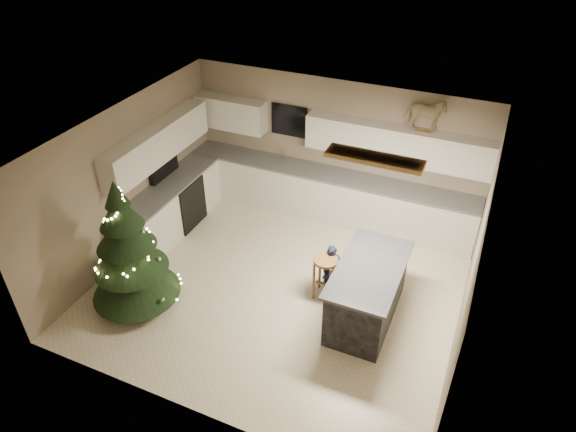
% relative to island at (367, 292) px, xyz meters
% --- Properties ---
extents(ground_plane, '(5.50, 5.50, 0.00)m').
position_rel_island_xyz_m(ground_plane, '(-1.45, 0.09, -0.48)').
color(ground_plane, beige).
extents(room_shell, '(5.52, 5.02, 2.61)m').
position_rel_island_xyz_m(room_shell, '(-1.42, 0.09, 1.27)').
color(room_shell, tan).
rests_on(room_shell, ground_plane).
extents(cabinetry, '(5.50, 3.20, 2.00)m').
position_rel_island_xyz_m(cabinetry, '(-2.36, 1.74, 0.28)').
color(cabinetry, silver).
rests_on(cabinetry, ground_plane).
extents(island, '(0.90, 1.70, 0.95)m').
position_rel_island_xyz_m(island, '(0.00, 0.00, 0.00)').
color(island, black).
rests_on(island, ground_plane).
extents(bar_stool, '(0.38, 0.38, 0.72)m').
position_rel_island_xyz_m(bar_stool, '(-0.72, 0.19, 0.06)').
color(bar_stool, brown).
rests_on(bar_stool, ground_plane).
extents(christmas_tree, '(1.36, 1.32, 2.18)m').
position_rel_island_xyz_m(christmas_tree, '(-3.30, -1.10, 0.41)').
color(christmas_tree, '#3F2816').
rests_on(christmas_tree, ground_plane).
extents(toddler, '(0.37, 0.35, 0.85)m').
position_rel_island_xyz_m(toddler, '(-0.66, 0.34, -0.05)').
color(toddler, black).
rests_on(toddler, ground_plane).
extents(rocking_horse, '(0.69, 0.40, 0.57)m').
position_rel_island_xyz_m(rocking_horse, '(0.09, 2.42, 1.82)').
color(rocking_horse, brown).
rests_on(rocking_horse, cabinetry).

